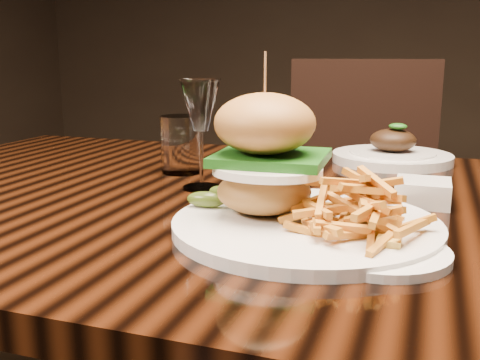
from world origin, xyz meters
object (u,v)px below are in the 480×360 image
(dining_table, at_px, (294,247))
(wine_glass, at_px, (201,109))
(far_dish, at_px, (392,154))
(burger_plate, at_px, (299,186))
(chair_far, at_px, (359,196))

(dining_table, distance_m, wine_glass, 0.26)
(wine_glass, relative_size, far_dish, 0.74)
(far_dish, bearing_deg, wine_glass, -129.24)
(burger_plate, relative_size, chair_far, 0.35)
(dining_table, height_order, wine_glass, wine_glass)
(far_dish, bearing_deg, burger_plate, -98.68)
(burger_plate, bearing_deg, far_dish, 90.82)
(dining_table, height_order, burger_plate, burger_plate)
(burger_plate, bearing_deg, dining_table, 114.56)
(dining_table, relative_size, chair_far, 1.68)
(dining_table, height_order, far_dish, far_dish)
(burger_plate, height_order, wine_glass, burger_plate)
(far_dish, distance_m, chair_far, 0.59)
(burger_plate, height_order, far_dish, burger_plate)
(wine_glass, height_order, chair_far, chair_far)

